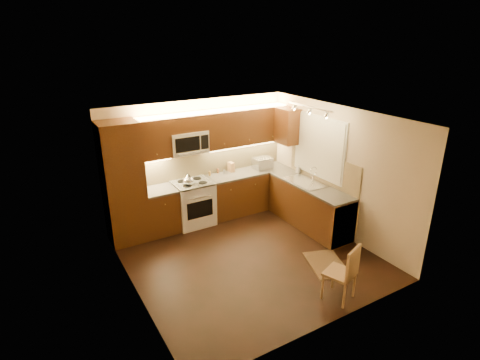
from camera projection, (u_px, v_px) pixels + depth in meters
floor at (248, 256)px, 6.86m from camera, size 4.00×4.00×0.01m
ceiling at (250, 117)px, 5.97m from camera, size 4.00×4.00×0.01m
wall_back at (198, 160)px, 8.02m from camera, size 4.00×0.01×2.50m
wall_front at (334, 245)px, 4.81m from camera, size 4.00×0.01×2.50m
wall_left at (129, 219)px, 5.46m from camera, size 0.01×4.00×2.50m
wall_right at (338, 171)px, 7.37m from camera, size 0.01×4.00×2.50m
pantry at (123, 184)px, 7.03m from camera, size 0.70×0.60×2.30m
base_cab_back_left at (161, 211)px, 7.60m from camera, size 0.62×0.60×0.86m
counter_back_left at (159, 190)px, 7.44m from camera, size 0.62×0.60×0.04m
base_cab_back_right at (248, 191)px, 8.57m from camera, size 1.92×0.60×0.86m
counter_back_right at (248, 172)px, 8.41m from camera, size 1.92×0.60×0.04m
base_cab_right at (309, 206)px, 7.84m from camera, size 0.60×2.00×0.86m
counter_right at (311, 185)px, 7.68m from camera, size 0.60×2.00×0.04m
dishwasher at (333, 219)px, 7.27m from camera, size 0.58×0.60×0.84m
backsplash_back at (214, 160)px, 8.20m from camera, size 3.30×0.02×0.60m
backsplash_right at (323, 168)px, 7.70m from camera, size 0.02×2.00×0.60m
upper_cab_back_left at (153, 139)px, 7.19m from camera, size 0.62×0.35×0.75m
upper_cab_back_right at (246, 126)px, 8.15m from camera, size 1.92×0.35×0.75m
upper_cab_bridge at (186, 123)px, 7.44m from camera, size 0.76×0.35×0.31m
upper_cab_right_corner at (287, 126)px, 8.18m from camera, size 0.35×0.50×0.75m
stove at (193, 203)px, 7.90m from camera, size 0.76×0.65×0.92m
microwave at (188, 142)px, 7.56m from camera, size 0.76×0.38×0.44m
window_frame at (319, 147)px, 7.68m from camera, size 0.03×1.44×1.24m
window_blinds at (318, 147)px, 7.67m from camera, size 0.02×1.36×1.16m
sink at (306, 179)px, 7.76m from camera, size 0.52×0.86×0.15m
faucet at (313, 174)px, 7.82m from camera, size 0.20×0.04×0.30m
track_light_bar at (310, 107)px, 7.04m from camera, size 0.04×1.20×0.03m
kettle at (188, 179)px, 7.54m from camera, size 0.25×0.25×0.24m
toaster_oven at (262, 163)px, 8.55m from camera, size 0.41×0.31×0.24m
knife_block at (231, 167)px, 8.35m from camera, size 0.11×0.16×0.21m
spice_jar_a at (224, 171)px, 8.26m from camera, size 0.05×0.05×0.09m
spice_jar_b at (218, 171)px, 8.28m from camera, size 0.06×0.06×0.10m
spice_jar_c at (211, 173)px, 8.20m from camera, size 0.05×0.05×0.09m
spice_jar_d at (210, 173)px, 8.13m from camera, size 0.06×0.06×0.10m
soap_bottle at (298, 169)px, 8.30m from camera, size 0.09×0.09×0.16m
rug at (326, 264)px, 6.62m from camera, size 0.82×0.99×0.01m
dining_chair at (340, 272)px, 5.64m from camera, size 0.51×0.51×0.91m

